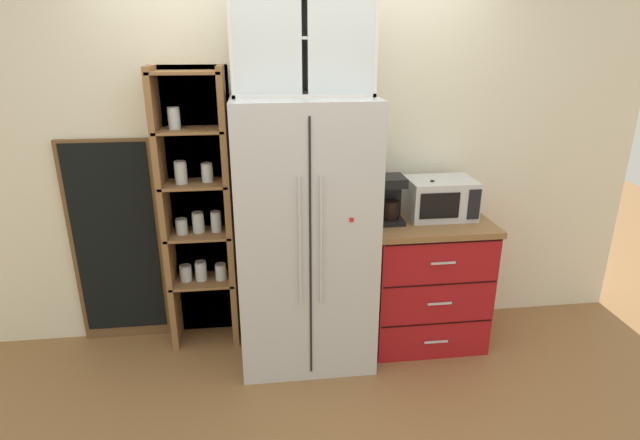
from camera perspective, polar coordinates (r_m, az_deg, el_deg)
The scene contains 13 objects.
ground_plane at distance 3.62m, azimuth -1.62°, elevation -14.35°, with size 10.60×10.60×0.00m, color olive.
wall_back_cream at distance 3.48m, azimuth -2.48°, elevation 7.24°, with size 4.91×0.10×2.55m, color silver.
refrigerator at distance 3.21m, azimuth -1.77°, elevation -1.52°, with size 0.84×0.72×1.72m.
pantry_shelf_column at distance 3.45m, azimuth -13.69°, elevation 1.21°, with size 0.49×0.30×1.88m.
counter_cabinet at distance 3.60m, azimuth 11.79°, elevation -6.64°, with size 0.80×0.62×0.90m.
microwave at distance 3.46m, azimuth 13.47°, elevation 2.44°, with size 0.44×0.33×0.26m.
coffee_maker at distance 3.31m, azimuth 7.87°, elevation 2.46°, with size 0.17×0.20×0.31m.
mug_red at distance 3.46m, azimuth 12.15°, elevation 1.09°, with size 0.11×0.07×0.09m.
mug_charcoal at distance 3.37m, azimuth 12.68°, elevation 0.49°, with size 0.12×0.08×0.09m.
bottle_clear at distance 3.39m, azimuth 12.46°, elevation 1.96°, with size 0.06×0.06×0.27m.
bottle_amber at distance 3.44m, azimuth 12.18°, elevation 2.06°, with size 0.06×0.06×0.25m.
upper_cabinet at distance 3.04m, azimuth -2.10°, elevation 19.91°, with size 0.81×0.32×0.63m.
chalkboard_menu at distance 3.69m, azimuth -22.07°, elevation -2.46°, with size 0.60×0.04×1.44m.
Camera 1 is at (-0.28, -2.98, 2.02)m, focal length 28.18 mm.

